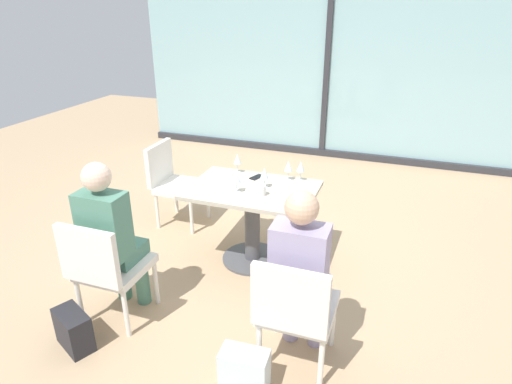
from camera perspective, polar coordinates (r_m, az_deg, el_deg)
ground_plane at (r=4.16m, az=-0.46°, el=-8.75°), size 12.00×12.00×0.00m
window_wall_backdrop at (r=6.67m, az=9.20°, el=14.73°), size 5.78×0.10×2.70m
dining_table_main at (r=3.90m, az=-0.49°, el=-2.39°), size 1.11×0.76×0.73m
chair_front_left at (r=3.35m, az=-19.02°, el=-9.02°), size 0.46×0.50×0.87m
chair_front_right at (r=2.80m, az=5.14°, el=-14.76°), size 0.46×0.50×0.87m
chair_far_left at (r=4.70m, az=-10.75°, el=1.66°), size 0.51×0.46×0.87m
person_front_left at (r=3.32m, az=-18.36°, el=-5.13°), size 0.34×0.39×1.26m
person_front_right at (r=2.77m, az=5.88°, el=-10.12°), size 0.34×0.39×1.26m
wine_glass_0 at (r=4.11m, az=-2.44°, el=4.27°), size 0.07×0.07×0.18m
wine_glass_1 at (r=3.68m, az=-2.55°, el=1.86°), size 0.07×0.07×0.18m
wine_glass_2 at (r=3.94m, az=4.23°, el=3.33°), size 0.07×0.07×0.18m
wine_glass_3 at (r=3.94m, az=5.83°, el=3.27°), size 0.07×0.07×0.18m
wine_glass_4 at (r=3.77m, az=1.09°, el=2.41°), size 0.07×0.07×0.18m
coffee_cup at (r=3.65m, az=0.69°, el=0.19°), size 0.08×0.08×0.09m
cell_phone_on_table at (r=4.04m, az=0.11°, el=1.96°), size 0.12×0.16×0.01m
handbag_0 at (r=3.42m, az=-22.68°, el=-16.25°), size 0.34×0.27×0.28m
handbag_1 at (r=2.92m, az=-1.51°, el=-22.21°), size 0.31×0.18×0.28m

